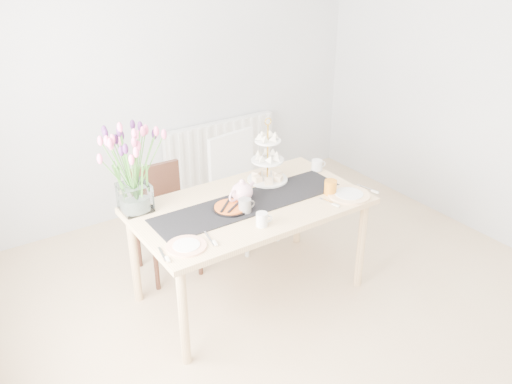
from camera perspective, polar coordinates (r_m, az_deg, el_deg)
room_shell at (r=3.16m, az=8.24°, el=4.22°), size 4.50×4.50×4.50m
radiator at (r=5.40m, az=-3.77°, el=4.37°), size 1.20×0.08×0.60m
dining_table at (r=3.76m, az=-0.65°, el=-2.22°), size 1.60×0.90×0.75m
chair_brown at (r=4.22m, az=-9.90°, el=-2.09°), size 0.43×0.43×0.84m
chair_white at (r=4.54m, az=-1.61°, el=1.23°), size 0.53×0.53×0.93m
table_runner at (r=3.73m, az=-0.65°, el=-1.13°), size 1.40×0.35×0.01m
tulip_vase at (r=3.56m, az=-13.09°, el=3.60°), size 0.70×0.70×0.60m
cake_stand at (r=3.99m, az=1.22°, el=2.81°), size 0.30×0.30×0.44m
teapot at (r=3.71m, az=-1.48°, el=0.01°), size 0.28×0.25×0.16m
cream_jug at (r=4.23m, az=6.42°, el=2.80°), size 0.10×0.10×0.08m
tart_tin at (r=3.64m, az=-2.66°, el=-1.70°), size 0.25×0.25×0.03m
mug_grey at (r=3.59m, az=-1.17°, el=-1.47°), size 0.09×0.09×0.10m
mug_white at (r=3.44m, az=0.62°, el=-2.91°), size 0.10×0.10×0.09m
mug_orange at (r=3.87m, az=7.85°, el=0.50°), size 0.12×0.12×0.10m
plate_left at (r=3.26m, az=-7.33°, el=-5.67°), size 0.28×0.28×0.01m
plate_right at (r=3.88m, az=9.75°, el=-0.28°), size 0.36×0.36×0.02m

